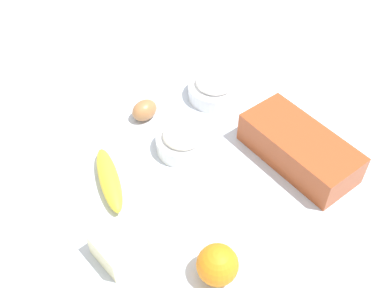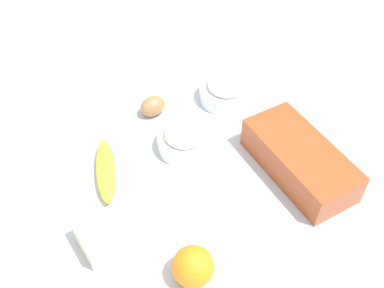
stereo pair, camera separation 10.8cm
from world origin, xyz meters
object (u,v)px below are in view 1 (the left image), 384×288
object	(u,v)px
flour_bowl	(183,141)
butter_block	(115,250)
loaf_pan	(299,147)
orange_fruit	(217,265)
sugar_bowl	(215,87)
banana	(109,179)
egg_near_butter	(145,110)

from	to	relation	value
flour_bowl	butter_block	xyz separation A→B (m)	(0.13, -0.29, 0.00)
loaf_pan	orange_fruit	size ratio (longest dim) A/B	3.58
flour_bowl	sugar_bowl	world-z (taller)	sugar_bowl
flour_bowl	banana	bearing A→B (deg)	-98.29
loaf_pan	egg_near_butter	xyz separation A→B (m)	(-0.36, -0.17, -0.02)
flour_bowl	orange_fruit	world-z (taller)	orange_fruit
loaf_pan	egg_near_butter	world-z (taller)	loaf_pan
banana	egg_near_butter	distance (m)	0.23
sugar_bowl	banana	world-z (taller)	sugar_bowl
sugar_bowl	banana	size ratio (longest dim) A/B	0.76
banana	orange_fruit	xyz separation A→B (m)	(0.32, 0.02, 0.02)
sugar_bowl	egg_near_butter	size ratio (longest dim) A/B	2.09
orange_fruit	butter_block	world-z (taller)	orange_fruit
egg_near_butter	butter_block	bearing A→B (deg)	-46.76
butter_block	banana	bearing A→B (deg)	148.01
loaf_pan	flour_bowl	xyz separation A→B (m)	(-0.21, -0.18, -0.01)
loaf_pan	flour_bowl	distance (m)	0.27
sugar_bowl	butter_block	bearing A→B (deg)	-65.89
banana	butter_block	distance (m)	0.19
loaf_pan	banana	xyz separation A→B (m)	(-0.24, -0.37, -0.02)
flour_bowl	orange_fruit	xyz separation A→B (m)	(0.29, -0.17, 0.01)
butter_block	egg_near_butter	xyz separation A→B (m)	(-0.28, 0.30, -0.00)
flour_bowl	sugar_bowl	xyz separation A→B (m)	(-0.09, 0.19, 0.00)
sugar_bowl	butter_block	distance (m)	0.53
butter_block	orange_fruit	bearing A→B (deg)	36.68
sugar_bowl	egg_near_butter	xyz separation A→B (m)	(-0.06, -0.19, -0.00)
flour_bowl	egg_near_butter	size ratio (longest dim) A/B	1.88
egg_near_butter	flour_bowl	bearing A→B (deg)	-1.19
sugar_bowl	egg_near_butter	world-z (taller)	sugar_bowl
banana	sugar_bowl	bearing A→B (deg)	98.70
flour_bowl	loaf_pan	bearing A→B (deg)	40.36
egg_near_butter	orange_fruit	bearing A→B (deg)	-21.77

